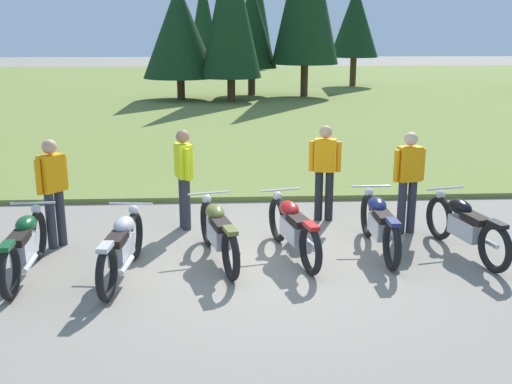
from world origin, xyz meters
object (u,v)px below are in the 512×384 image
at_px(motorcycle_red, 293,228).
at_px(rider_in_hivis_vest, 325,167).
at_px(motorcycle_british_green, 25,245).
at_px(motorcycle_navy, 379,224).
at_px(motorcycle_black, 465,226).
at_px(motorcycle_olive, 218,232).
at_px(rider_near_row_end, 184,173).
at_px(rider_with_back_turned, 53,187).
at_px(motorcycle_silver, 122,246).
at_px(rider_checking_bike, 409,177).

distance_m(motorcycle_red, rider_in_hivis_vest, 1.92).
xyz_separation_m(motorcycle_british_green, motorcycle_navy, (4.98, 0.68, 0.00)).
xyz_separation_m(motorcycle_red, motorcycle_black, (2.55, -0.05, 0.00)).
bearing_deg(motorcycle_olive, motorcycle_red, 6.83).
height_order(motorcycle_red, rider_in_hivis_vest, rider_in_hivis_vest).
distance_m(motorcycle_navy, rider_near_row_end, 3.26).
distance_m(motorcycle_olive, motorcycle_red, 1.10).
xyz_separation_m(rider_near_row_end, rider_in_hivis_vest, (2.39, 0.32, 0.00)).
distance_m(rider_near_row_end, rider_with_back_turned, 2.06).
height_order(motorcycle_silver, motorcycle_navy, same).
xyz_separation_m(motorcycle_silver, motorcycle_red, (2.37, 0.66, 0.00)).
height_order(rider_checking_bike, rider_in_hivis_vest, same).
height_order(motorcycle_red, rider_checking_bike, rider_checking_bike).
bearing_deg(rider_in_hivis_vest, motorcycle_olive, -134.81).
bearing_deg(rider_with_back_turned, motorcycle_british_green, -95.39).
relative_size(motorcycle_olive, motorcycle_navy, 0.98).
distance_m(motorcycle_red, motorcycle_black, 2.55).
bearing_deg(motorcycle_black, rider_near_row_end, 161.27).
bearing_deg(motorcycle_silver, motorcycle_red, 15.64).
relative_size(motorcycle_silver, rider_near_row_end, 1.26).
xyz_separation_m(motorcycle_red, rider_checking_bike, (1.97, 0.95, 0.51)).
bearing_deg(rider_near_row_end, motorcycle_british_green, -136.14).
bearing_deg(rider_with_back_turned, rider_near_row_end, 22.52).
height_order(motorcycle_silver, motorcycle_red, same).
bearing_deg(motorcycle_olive, motorcycle_silver, -157.38).
height_order(motorcycle_british_green, motorcycle_olive, same).
bearing_deg(motorcycle_red, rider_in_hivis_vest, 66.74).
bearing_deg(rider_checking_bike, rider_with_back_turned, -176.24).
xyz_separation_m(motorcycle_silver, rider_with_back_turned, (-1.20, 1.25, 0.51)).
height_order(motorcycle_british_green, motorcycle_silver, same).
bearing_deg(rider_with_back_turned, motorcycle_red, -9.37).
bearing_deg(rider_in_hivis_vest, motorcycle_silver, -142.64).
relative_size(motorcycle_navy, rider_checking_bike, 1.26).
xyz_separation_m(motorcycle_british_green, motorcycle_black, (6.22, 0.51, 0.00)).
bearing_deg(motorcycle_black, motorcycle_british_green, -175.30).
bearing_deg(rider_checking_bike, motorcycle_olive, -160.50).
bearing_deg(motorcycle_olive, motorcycle_navy, 6.06).
distance_m(motorcycle_silver, rider_near_row_end, 2.22).
distance_m(motorcycle_black, rider_in_hivis_vest, 2.57).
relative_size(motorcycle_british_green, motorcycle_silver, 1.00).
bearing_deg(rider_in_hivis_vest, rider_near_row_end, -172.28).
relative_size(motorcycle_olive, motorcycle_red, 1.00).
bearing_deg(motorcycle_silver, rider_in_hivis_vest, 37.36).
distance_m(motorcycle_navy, rider_with_back_turned, 4.92).
relative_size(motorcycle_british_green, rider_checking_bike, 1.26).
bearing_deg(motorcycle_navy, rider_checking_bike, 51.40).
xyz_separation_m(motorcycle_olive, rider_checking_bike, (3.06, 1.08, 0.51)).
bearing_deg(rider_in_hivis_vest, rider_checking_bike, -31.30).
bearing_deg(motorcycle_red, rider_with_back_turned, 170.63).
height_order(motorcycle_olive, rider_with_back_turned, rider_with_back_turned).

